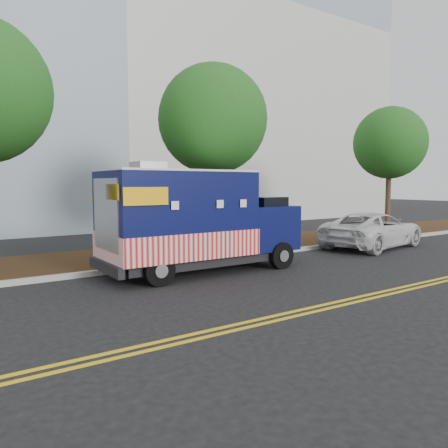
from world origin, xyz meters
TOP-DOWN VIEW (x-y plane):
  - ground at (0.00, 0.00)m, footprint 120.00×120.00m
  - curb at (0.00, 1.40)m, footprint 120.00×0.18m
  - mulch_strip at (0.00, 3.50)m, footprint 120.00×4.00m
  - centerline_near at (0.00, -4.45)m, footprint 120.00×0.10m
  - centerline_far at (0.00, -4.70)m, footprint 120.00×0.10m
  - office_building at (2.00, 22.00)m, footprint 46.00×20.00m
  - tree_b at (1.48, 2.79)m, footprint 4.01×4.01m
  - tree_d at (12.10, 2.75)m, footprint 3.61×3.61m
  - sign_post at (-1.30, 1.61)m, footprint 0.06×0.06m
  - food_truck at (-0.88, 0.20)m, footprint 6.15×2.39m
  - white_car at (7.85, 0.43)m, footprint 5.55×3.25m

SIDE VIEW (x-z plane):
  - ground at x=0.00m, z-range 0.00..0.00m
  - centerline_near at x=0.00m, z-range 0.00..0.01m
  - centerline_far at x=0.00m, z-range 0.00..0.01m
  - curb at x=0.00m, z-range 0.00..0.15m
  - mulch_strip at x=0.00m, z-range 0.00..0.15m
  - white_car at x=7.85m, z-range 0.00..1.45m
  - sign_post at x=-1.30m, z-range 0.00..2.40m
  - food_truck at x=-0.88m, z-range -0.15..3.08m
  - tree_d at x=12.10m, z-range 1.43..7.93m
  - tree_b at x=1.48m, z-range 1.48..8.48m
  - office_building at x=2.00m, z-range 0.00..30.40m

